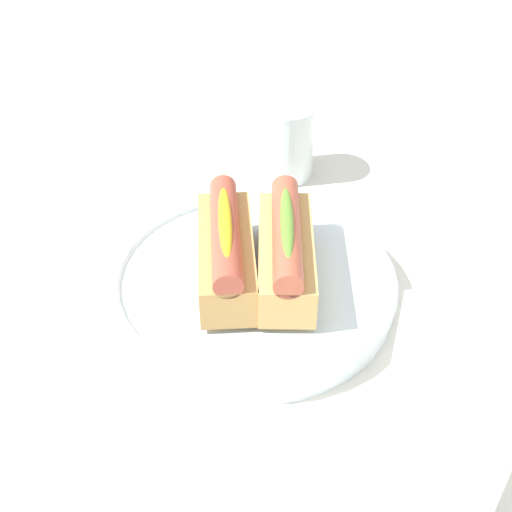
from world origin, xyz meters
The scene contains 6 objects.
ground_plane centered at (0.00, 0.00, 0.00)m, with size 2.40×2.40×0.00m, color silver.
serving_bowl centered at (0.02, 0.00, 0.02)m, with size 0.27×0.27×0.03m.
hotdog_front centered at (0.02, -0.02, 0.06)m, with size 0.16×0.08×0.06m.
hotdog_back centered at (0.01, 0.03, 0.06)m, with size 0.15×0.06×0.06m.
water_glass centered at (-0.21, 0.01, 0.04)m, with size 0.07×0.07×0.09m.
napkin_box centered at (0.22, 0.15, 0.07)m, with size 0.11×0.04×0.15m, color white.
Camera 1 is at (0.50, 0.06, 0.44)m, focal length 47.32 mm.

